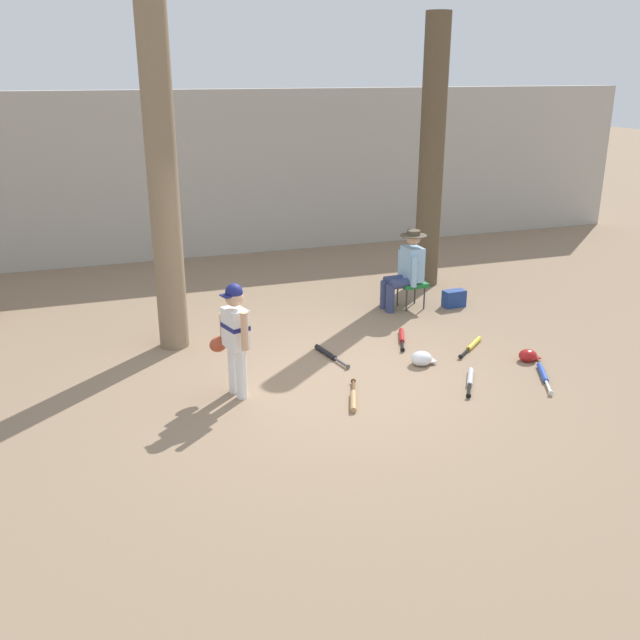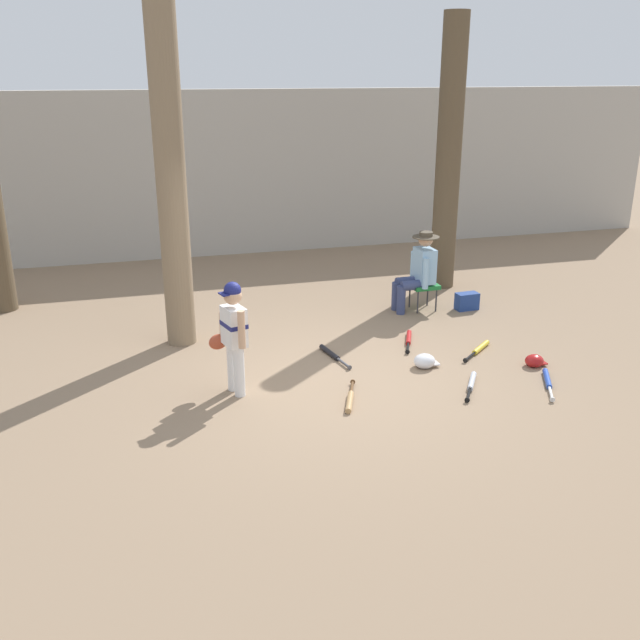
% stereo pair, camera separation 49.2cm
% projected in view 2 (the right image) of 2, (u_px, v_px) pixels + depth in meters
% --- Properties ---
extents(ground_plane, '(60.00, 60.00, 0.00)m').
position_uv_depth(ground_plane, '(334.00, 383.00, 8.27)').
color(ground_plane, '#897056').
extents(concrete_back_wall, '(18.00, 0.36, 3.10)m').
position_uv_depth(concrete_back_wall, '(237.00, 173.00, 13.67)').
color(concrete_back_wall, '#ADA89E').
rests_on(concrete_back_wall, ground).
extents(tree_near_player, '(0.63, 0.63, 5.85)m').
position_uv_depth(tree_near_player, '(169.00, 145.00, 8.64)').
color(tree_near_player, '#7F6B51').
rests_on(tree_near_player, ground).
extents(tree_behind_spectator, '(0.55, 0.55, 4.41)m').
position_uv_depth(tree_behind_spectator, '(448.00, 169.00, 11.33)').
color(tree_behind_spectator, brown).
rests_on(tree_behind_spectator, ground).
extents(young_ballplayer, '(0.42, 0.57, 1.31)m').
position_uv_depth(young_ballplayer, '(233.00, 331.00, 7.78)').
color(young_ballplayer, white).
rests_on(young_ballplayer, ground).
extents(folding_stool, '(0.41, 0.41, 0.41)m').
position_uv_depth(folding_stool, '(423.00, 286.00, 10.68)').
color(folding_stool, '#196B2D').
rests_on(folding_stool, ground).
extents(seated_spectator, '(0.67, 0.53, 1.20)m').
position_uv_depth(seated_spectator, '(418.00, 269.00, 10.56)').
color(seated_spectator, navy).
rests_on(seated_spectator, ground).
extents(handbag_beside_stool, '(0.35, 0.20, 0.26)m').
position_uv_depth(handbag_beside_stool, '(467.00, 301.00, 10.75)').
color(handbag_beside_stool, navy).
rests_on(handbag_beside_stool, ground).
extents(bat_aluminum_silver, '(0.46, 0.67, 0.07)m').
position_uv_depth(bat_aluminum_silver, '(471.00, 383.00, 8.18)').
color(bat_aluminum_silver, '#B7BCC6').
rests_on(bat_aluminum_silver, ground).
extents(bat_black_composite, '(0.20, 0.78, 0.07)m').
position_uv_depth(bat_black_composite, '(332.00, 354.00, 9.02)').
color(bat_black_composite, black).
rests_on(bat_black_composite, ground).
extents(bat_wood_tan, '(0.34, 0.73, 0.07)m').
position_uv_depth(bat_wood_tan, '(350.00, 400.00, 7.78)').
color(bat_wood_tan, tan).
rests_on(bat_wood_tan, ground).
extents(bat_red_barrel, '(0.36, 0.70, 0.07)m').
position_uv_depth(bat_red_barrel, '(409.00, 339.00, 9.51)').
color(bat_red_barrel, red).
rests_on(bat_red_barrel, ground).
extents(bat_blue_youth, '(0.42, 0.76, 0.07)m').
position_uv_depth(bat_blue_youth, '(548.00, 381.00, 8.24)').
color(bat_blue_youth, '#2347AD').
rests_on(bat_blue_youth, ground).
extents(bat_yellow_trainer, '(0.61, 0.54, 0.07)m').
position_uv_depth(bat_yellow_trainer, '(479.00, 349.00, 9.18)').
color(bat_yellow_trainer, yellow).
rests_on(bat_yellow_trainer, ground).
extents(batting_helmet_red, '(0.28, 0.21, 0.16)m').
position_uv_depth(batting_helmet_red, '(534.00, 361.00, 8.72)').
color(batting_helmet_red, '#A81919').
rests_on(batting_helmet_red, ground).
extents(batting_helmet_white, '(0.32, 0.24, 0.18)m').
position_uv_depth(batting_helmet_white, '(425.00, 361.00, 8.68)').
color(batting_helmet_white, silver).
rests_on(batting_helmet_white, ground).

